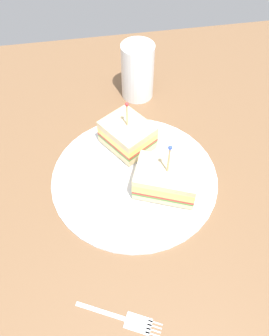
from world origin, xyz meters
The scene contains 6 objects.
ground_plane centered at (0.00, 0.00, -1.00)cm, with size 93.74×93.74×2.00cm, color brown.
plate centered at (0.00, 0.00, 0.44)cm, with size 29.36×29.36×0.87cm, color white.
sandwich_half_front centered at (-3.60, -4.74, 3.27)cm, with size 10.26×12.06×10.72cm.
sandwich_half_back centered at (7.57, 0.40, 3.35)cm, with size 11.25×10.77×10.13cm.
drink_glass centered at (22.48, -4.55, 5.50)cm, with size 6.77×6.77×11.88cm.
fork centered at (-23.44, 5.00, 0.18)cm, with size 6.48×11.42×0.35cm.
Camera 1 is at (-35.60, 6.18, 49.08)cm, focal length 36.50 mm.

